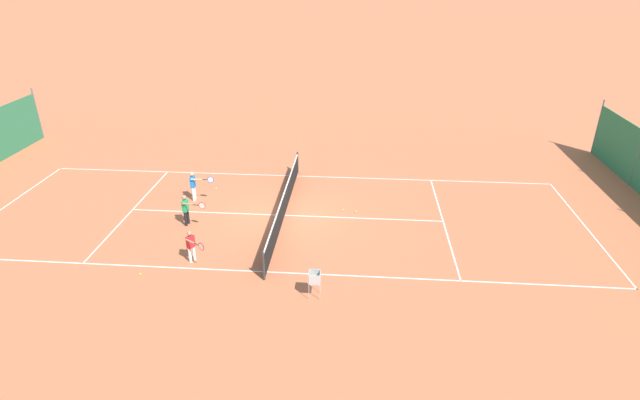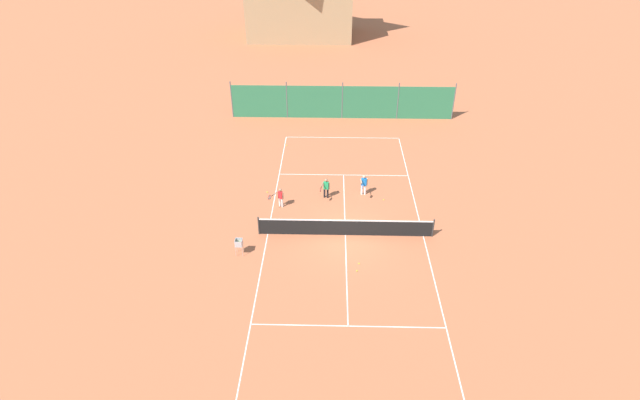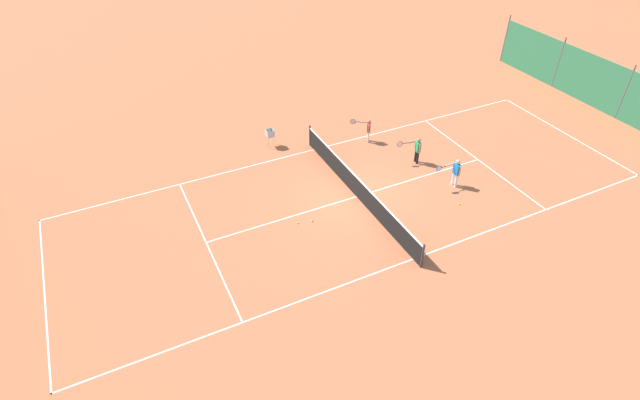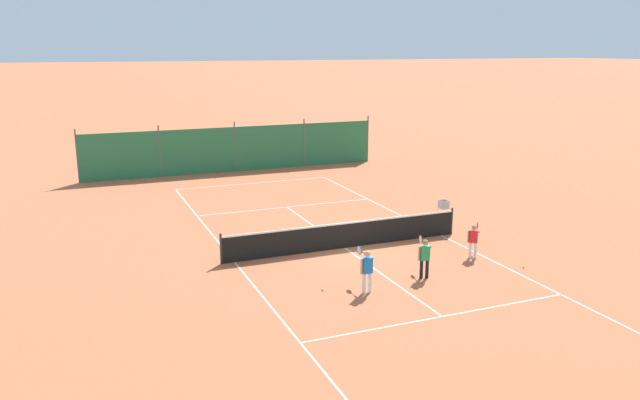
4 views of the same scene
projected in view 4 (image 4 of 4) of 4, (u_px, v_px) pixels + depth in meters
name	position (u px, v px, depth m)	size (l,w,h in m)	color
ground_plane	(345.00, 248.00, 22.63)	(600.00, 600.00, 0.00)	#B7603D
court_line_markings	(345.00, 248.00, 22.63)	(8.25, 23.85, 0.01)	white
tennis_net	(345.00, 235.00, 22.51)	(9.18, 0.08, 1.06)	#2D2D2D
windscreen_fence_near	(235.00, 149.00, 36.26)	(17.28, 0.08, 2.90)	#2D754C
player_far_service	(474.00, 238.00, 21.44)	(0.81, 0.82, 1.18)	white
player_near_service	(367.00, 268.00, 18.39)	(0.45, 1.08, 1.31)	white
player_near_baseline	(424.00, 255.00, 19.57)	(0.55, 1.02, 1.27)	black
tennis_ball_service_box	(305.00, 232.00, 24.52)	(0.07, 0.07, 0.07)	#CCE033
tennis_ball_mid_court	(323.00, 290.00, 18.66)	(0.07, 0.07, 0.07)	#CCE033
tennis_ball_alley_right	(524.00, 267.00, 20.58)	(0.07, 0.07, 0.07)	#CCE033
tennis_ball_far_corner	(304.00, 228.00, 25.05)	(0.07, 0.07, 0.07)	#CCE033
ball_hopper	(444.00, 206.00, 25.98)	(0.36, 0.36, 0.89)	#B7B7BC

